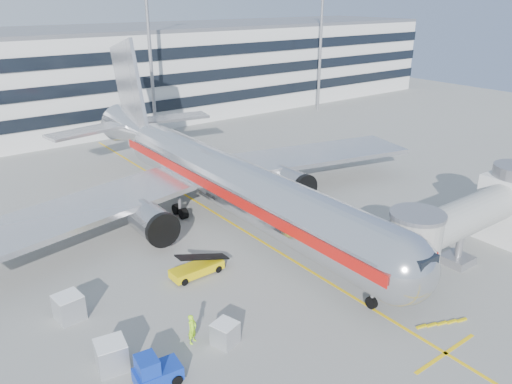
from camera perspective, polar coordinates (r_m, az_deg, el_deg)
ground at (r=41.83m, az=4.66°, el=-8.06°), size 180.00×180.00×0.00m
lead_in_line at (r=48.88m, az=-3.08°, el=-3.40°), size 0.25×70.00×0.01m
stop_bar at (r=34.49m, az=20.85°, el=-16.84°), size 6.00×0.25×0.01m
main_jet at (r=48.60m, az=-4.31°, el=1.81°), size 50.95×48.70×16.06m
jet_bridge at (r=44.48m, az=23.77°, el=-2.49°), size 17.80×4.50×7.00m
terminal at (r=89.29m, az=-21.02°, el=11.96°), size 150.00×24.25×15.60m
light_mast_centre at (r=76.42m, az=-12.13°, el=16.84°), size 2.40×1.20×25.45m
light_mast_east at (r=95.90m, az=7.47°, el=18.01°), size 2.40×1.20×25.45m
belt_loader at (r=39.99m, az=-6.79°, el=-8.64°), size 4.51×1.71×2.15m
baggage_tug at (r=30.45m, az=-11.52°, el=-19.49°), size 2.77×1.92×1.97m
cargo_container_left at (r=32.01m, az=-16.19°, el=-17.49°), size 1.96×1.96×1.82m
cargo_container_right at (r=37.00m, az=-20.60°, el=-12.22°), size 1.88×1.88×1.81m
cargo_container_front at (r=32.78m, az=-3.56°, el=-15.82°), size 1.77×1.77×1.50m
ramp_worker at (r=32.89m, az=-7.30°, el=-15.27°), size 0.88×0.78×2.03m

